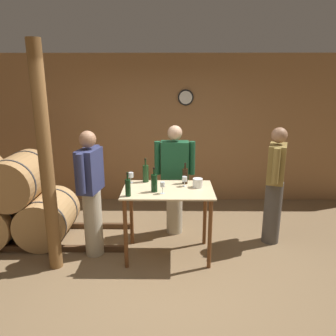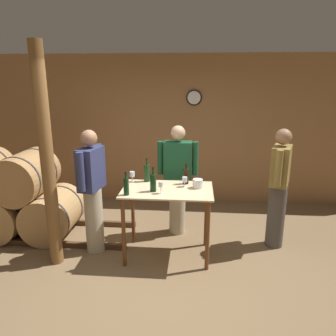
{
  "view_description": "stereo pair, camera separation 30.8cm",
  "coord_description": "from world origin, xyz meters",
  "px_view_note": "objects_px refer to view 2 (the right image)",
  "views": [
    {
      "loc": [
        0.09,
        -3.5,
        2.31
      ],
      "look_at": [
        0.05,
        0.52,
        1.18
      ],
      "focal_mm": 35.0,
      "sensor_mm": 36.0,
      "label": 1
    },
    {
      "loc": [
        0.39,
        -3.48,
        2.31
      ],
      "look_at": [
        0.05,
        0.52,
        1.18
      ],
      "focal_mm": 35.0,
      "sensor_mm": 36.0,
      "label": 2
    }
  ],
  "objects_px": {
    "wine_bottle_right": "(186,176)",
    "person_visitor_bearded": "(92,190)",
    "ice_bucket": "(198,184)",
    "person_visitor_with_scarf": "(279,186)",
    "wine_bottle_left": "(147,173)",
    "wine_glass_near_right": "(185,180)",
    "wooden_post": "(47,160)",
    "wine_glass_near_center": "(161,185)",
    "person_host": "(178,178)",
    "wine_glass_near_left": "(132,174)",
    "wine_bottle_far_left": "(126,186)",
    "wine_bottle_center": "(153,182)"
  },
  "relations": [
    {
      "from": "wine_bottle_center",
      "to": "wine_glass_near_center",
      "type": "height_order",
      "value": "wine_bottle_center"
    },
    {
      "from": "wine_glass_near_left",
      "to": "person_host",
      "type": "height_order",
      "value": "person_host"
    },
    {
      "from": "wine_bottle_right",
      "to": "person_visitor_bearded",
      "type": "xyz_separation_m",
      "value": [
        -1.21,
        -0.21,
        -0.16
      ]
    },
    {
      "from": "person_visitor_bearded",
      "to": "wine_glass_near_right",
      "type": "bearing_deg",
      "value": 4.32
    },
    {
      "from": "ice_bucket",
      "to": "wine_glass_near_left",
      "type": "bearing_deg",
      "value": 168.73
    },
    {
      "from": "wine_bottle_far_left",
      "to": "person_host",
      "type": "relative_size",
      "value": 0.18
    },
    {
      "from": "wine_bottle_left",
      "to": "wine_glass_near_center",
      "type": "bearing_deg",
      "value": -62.61
    },
    {
      "from": "wine_bottle_right",
      "to": "wine_glass_near_center",
      "type": "xyz_separation_m",
      "value": [
        -0.29,
        -0.4,
        -0.0
      ]
    },
    {
      "from": "wine_bottle_left",
      "to": "person_visitor_with_scarf",
      "type": "bearing_deg",
      "value": 2.85
    },
    {
      "from": "wooden_post",
      "to": "wine_glass_near_center",
      "type": "xyz_separation_m",
      "value": [
        1.34,
        0.13,
        -0.31
      ]
    },
    {
      "from": "wine_bottle_far_left",
      "to": "wine_glass_near_left",
      "type": "height_order",
      "value": "wine_bottle_far_left"
    },
    {
      "from": "wine_bottle_center",
      "to": "wine_glass_near_left",
      "type": "distance_m",
      "value": 0.48
    },
    {
      "from": "wine_glass_near_right",
      "to": "person_visitor_with_scarf",
      "type": "distance_m",
      "value": 1.3
    },
    {
      "from": "wooden_post",
      "to": "wine_bottle_right",
      "type": "bearing_deg",
      "value": 18.03
    },
    {
      "from": "wine_glass_near_center",
      "to": "person_host",
      "type": "distance_m",
      "value": 0.87
    },
    {
      "from": "person_visitor_with_scarf",
      "to": "wine_glass_near_right",
      "type": "bearing_deg",
      "value": -167.82
    },
    {
      "from": "wooden_post",
      "to": "person_visitor_bearded",
      "type": "relative_size",
      "value": 1.62
    },
    {
      "from": "wine_bottle_far_left",
      "to": "wine_glass_near_center",
      "type": "height_order",
      "value": "wine_bottle_far_left"
    },
    {
      "from": "wine_bottle_right",
      "to": "person_visitor_with_scarf",
      "type": "xyz_separation_m",
      "value": [
        1.25,
        0.15,
        -0.16
      ]
    },
    {
      "from": "wine_glass_near_left",
      "to": "person_visitor_with_scarf",
      "type": "distance_m",
      "value": 1.98
    },
    {
      "from": "wine_glass_near_left",
      "to": "wooden_post",
      "type": "bearing_deg",
      "value": -148.76
    },
    {
      "from": "ice_bucket",
      "to": "person_visitor_with_scarf",
      "type": "height_order",
      "value": "person_visitor_with_scarf"
    },
    {
      "from": "person_visitor_bearded",
      "to": "wine_glass_near_center",
      "type": "bearing_deg",
      "value": -11.48
    },
    {
      "from": "ice_bucket",
      "to": "person_visitor_bearded",
      "type": "relative_size",
      "value": 0.08
    },
    {
      "from": "wine_bottle_left",
      "to": "person_visitor_with_scarf",
      "type": "height_order",
      "value": "person_visitor_with_scarf"
    },
    {
      "from": "wooden_post",
      "to": "wine_bottle_left",
      "type": "xyz_separation_m",
      "value": [
        1.1,
        0.59,
        -0.3
      ]
    },
    {
      "from": "wooden_post",
      "to": "ice_bucket",
      "type": "relative_size",
      "value": 21.1
    },
    {
      "from": "wine_bottle_left",
      "to": "wine_glass_near_right",
      "type": "height_order",
      "value": "wine_bottle_left"
    },
    {
      "from": "wine_bottle_far_left",
      "to": "person_visitor_bearded",
      "type": "xyz_separation_m",
      "value": [
        -0.51,
        0.28,
        -0.16
      ]
    },
    {
      "from": "wine_bottle_left",
      "to": "person_visitor_bearded",
      "type": "distance_m",
      "value": 0.76
    },
    {
      "from": "wine_glass_near_center",
      "to": "wine_glass_near_right",
      "type": "height_order",
      "value": "wine_glass_near_center"
    },
    {
      "from": "wooden_post",
      "to": "wine_glass_near_center",
      "type": "height_order",
      "value": "wooden_post"
    },
    {
      "from": "wine_bottle_left",
      "to": "wine_bottle_center",
      "type": "relative_size",
      "value": 1.06
    },
    {
      "from": "wine_bottle_far_left",
      "to": "person_host",
      "type": "xyz_separation_m",
      "value": [
        0.56,
        0.93,
        -0.18
      ]
    },
    {
      "from": "wine_glass_near_left",
      "to": "wine_glass_near_center",
      "type": "relative_size",
      "value": 0.96
    },
    {
      "from": "wine_glass_near_right",
      "to": "wine_glass_near_center",
      "type": "bearing_deg",
      "value": -135.04
    },
    {
      "from": "wine_bottle_far_left",
      "to": "wine_glass_near_center",
      "type": "xyz_separation_m",
      "value": [
        0.41,
        0.09,
        -0.01
      ]
    },
    {
      "from": "person_host",
      "to": "person_visitor_with_scarf",
      "type": "relative_size",
      "value": 0.99
    },
    {
      "from": "wine_bottle_left",
      "to": "wine_bottle_far_left",
      "type": "bearing_deg",
      "value": -107.09
    },
    {
      "from": "wine_bottle_far_left",
      "to": "person_host",
      "type": "bearing_deg",
      "value": 58.67
    },
    {
      "from": "person_host",
      "to": "wine_bottle_left",
      "type": "bearing_deg",
      "value": -136.35
    },
    {
      "from": "person_visitor_bearded",
      "to": "person_visitor_with_scarf",
      "type": "bearing_deg",
      "value": 8.39
    },
    {
      "from": "person_visitor_bearded",
      "to": "wine_bottle_left",
      "type": "bearing_deg",
      "value": 21.9
    },
    {
      "from": "wine_bottle_center",
      "to": "wine_bottle_far_left",
      "type": "bearing_deg",
      "value": -152.59
    },
    {
      "from": "wine_bottle_far_left",
      "to": "person_host",
      "type": "height_order",
      "value": "person_host"
    },
    {
      "from": "wine_bottle_right",
      "to": "ice_bucket",
      "type": "relative_size",
      "value": 2.19
    },
    {
      "from": "ice_bucket",
      "to": "person_visitor_with_scarf",
      "type": "xyz_separation_m",
      "value": [
        1.09,
        0.31,
        -0.11
      ]
    },
    {
      "from": "person_host",
      "to": "person_visitor_with_scarf",
      "type": "bearing_deg",
      "value": -11.78
    },
    {
      "from": "wine_bottle_right",
      "to": "wine_glass_near_right",
      "type": "height_order",
      "value": "wine_bottle_right"
    },
    {
      "from": "wine_glass_near_left",
      "to": "wine_glass_near_right",
      "type": "relative_size",
      "value": 1.09
    }
  ]
}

